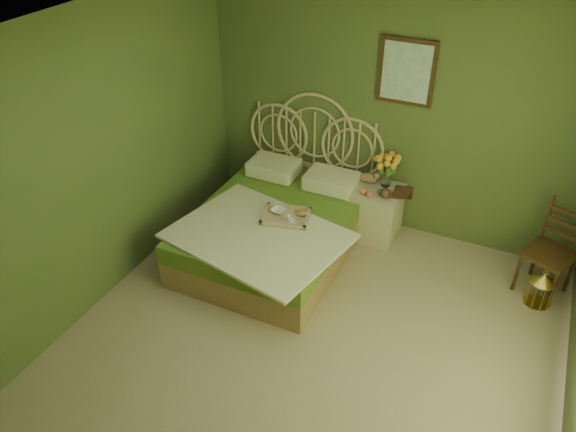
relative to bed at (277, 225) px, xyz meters
The scene contains 13 objects.
floor 1.57m from the bed, 56.70° to the right, with size 4.50×4.50×0.00m, color tan.
ceiling 2.77m from the bed, 56.70° to the right, with size 4.50×4.50×0.00m, color silver.
wall_back 1.62m from the bed, 48.50° to the left, with size 4.00×4.00×0.00m, color #586636.
wall_left 2.00m from the bed, 131.73° to the right, with size 4.50×4.50×0.00m, color #586636.
wall_art 1.96m from the bed, 45.22° to the left, with size 0.54×0.04×0.64m.
bed is the anchor object (origin of this frame).
nightstand 1.09m from the bed, 40.23° to the left, with size 0.50×0.50×0.98m.
chair 2.61m from the bed, 12.04° to the left, with size 0.52×0.52×0.91m.
birdcage 2.57m from the bed, ahead, with size 0.23×0.23×0.35m.
book_lower 1.26m from the bed, 35.21° to the left, with size 0.18×0.24×0.02m, color #381E0F.
book_upper 1.26m from the bed, 35.21° to the left, with size 0.16×0.22×0.02m, color #472819.
cereal_bowl 0.27m from the bed, 54.84° to the right, with size 0.14×0.14×0.04m, color white.
coffee_cup 0.41m from the bed, 39.58° to the right, with size 0.08×0.08×0.07m, color white.
Camera 1 is at (1.26, -2.92, 3.60)m, focal length 35.00 mm.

